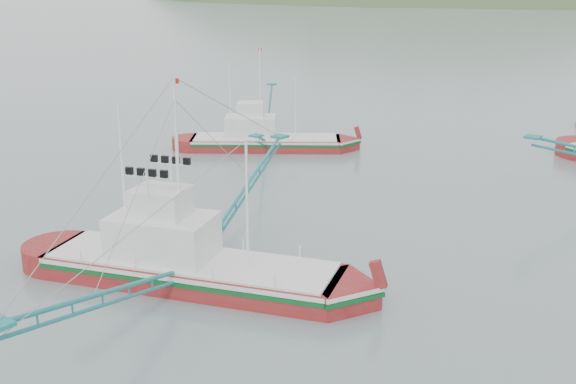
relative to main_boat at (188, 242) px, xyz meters
The scene contains 3 objects.
ground 2.93m from the main_boat, 68.38° to the left, with size 1200.00×1200.00×0.00m, color slate.
main_boat is the anchor object (origin of this frame).
bg_boat_left 29.27m from the main_boat, 120.92° to the left, with size 17.93×21.77×9.86m.
Camera 1 is at (24.27, -26.32, 15.80)m, focal length 45.00 mm.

